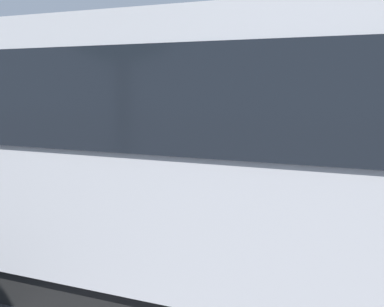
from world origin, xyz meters
name	(u,v)px	position (x,y,z in m)	size (l,w,h in m)	color
ground_plane	(235,202)	(0.00, 0.00, 0.00)	(80.00, 80.00, 0.00)	#38383D
tour_bus	(149,159)	(-0.40, 4.87, 1.65)	(11.25, 2.93, 3.25)	silver
spectator_far_left	(337,182)	(-2.36, 2.22, 1.03)	(0.57, 0.33, 1.73)	black
spectator_left	(278,178)	(-1.38, 2.04, 0.99)	(0.57, 0.38, 1.67)	black
spectator_centre	(202,173)	(-0.12, 2.35, 1.04)	(0.58, 0.34, 1.74)	#473823
spectator_right	(147,170)	(1.05, 2.19, 0.99)	(0.58, 0.36, 1.68)	black
spectator_far_right	(103,165)	(2.13, 1.99, 0.99)	(0.58, 0.35, 1.67)	black
parked_motorcycle_silver	(335,228)	(-2.44, 2.94, 0.48)	(2.05, 0.58, 0.99)	black
stunt_motorcycle	(125,156)	(3.63, -1.46, 0.61)	(1.97, 0.92, 1.23)	black
traffic_cone	(199,171)	(1.54, -1.72, 0.30)	(0.34, 0.34, 0.63)	orange
bay_line_b	(285,195)	(-0.88, -1.02, 0.00)	(0.15, 4.89, 0.01)	white
bay_line_c	(173,186)	(1.98, -1.02, 0.00)	(0.15, 4.06, 0.01)	white
bay_line_d	(79,178)	(4.84, -1.02, 0.00)	(0.15, 4.78, 0.01)	white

